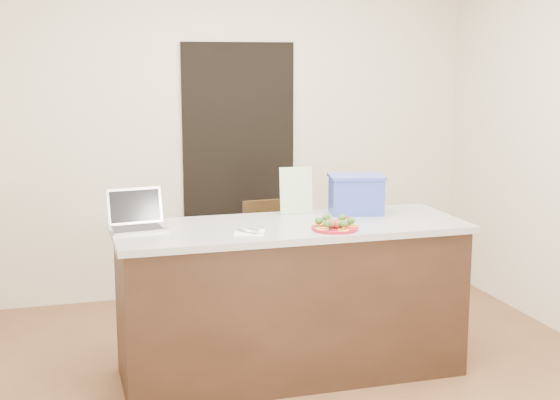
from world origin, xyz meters
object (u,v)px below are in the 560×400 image
object	(u,v)px
napkin	(250,233)
laptop	(136,218)
chair	(273,255)
yogurt_bottle	(348,224)
plate	(335,228)
island	(290,299)
blue_box	(356,194)

from	to	relation	value
napkin	laptop	size ratio (longest dim) A/B	0.48
laptop	chair	size ratio (longest dim) A/B	0.38
yogurt_bottle	laptop	distance (m)	1.21
napkin	plate	bearing A→B (deg)	-5.42
island	laptop	xyz separation A→B (m)	(-0.88, 0.14, 0.52)
plate	napkin	bearing A→B (deg)	174.58
napkin	blue_box	size ratio (longest dim) A/B	0.43
napkin	yogurt_bottle	bearing A→B (deg)	-5.39
plate	yogurt_bottle	world-z (taller)	yogurt_bottle
yogurt_bottle	blue_box	distance (m)	0.47
laptop	yogurt_bottle	bearing A→B (deg)	-23.94
plate	yogurt_bottle	size ratio (longest dim) A/B	3.69
napkin	chair	xyz separation A→B (m)	(0.44, 1.07, -0.42)
napkin	laptop	world-z (taller)	laptop
yogurt_bottle	chair	bearing A→B (deg)	96.31
yogurt_bottle	napkin	bearing A→B (deg)	174.61
laptop	blue_box	bearing A→B (deg)	-4.41
blue_box	napkin	bearing A→B (deg)	-143.57
island	yogurt_bottle	xyz separation A→B (m)	(0.27, -0.22, 0.49)
island	chair	distance (m)	0.91
plate	chair	bearing A→B (deg)	92.50
island	chair	xyz separation A→B (m)	(0.15, 0.90, 0.04)
chair	plate	bearing A→B (deg)	-90.66
yogurt_bottle	chair	size ratio (longest dim) A/B	0.08
yogurt_bottle	blue_box	bearing A→B (deg)	62.49
blue_box	chair	bearing A→B (deg)	127.05
plate	yogurt_bottle	xyz separation A→B (m)	(0.08, -0.01, 0.02)
laptop	chair	xyz separation A→B (m)	(1.03, 0.76, -0.48)
yogurt_bottle	laptop	xyz separation A→B (m)	(-1.15, 0.36, 0.03)
blue_box	yogurt_bottle	bearing A→B (deg)	-105.85
island	yogurt_bottle	world-z (taller)	yogurt_bottle
blue_box	laptop	bearing A→B (deg)	-166.34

